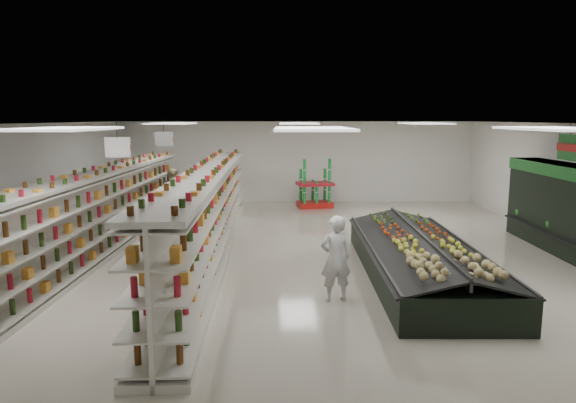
{
  "coord_description": "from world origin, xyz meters",
  "views": [
    {
      "loc": [
        -0.45,
        -12.35,
        3.33
      ],
      "look_at": [
        -0.36,
        0.74,
        1.2
      ],
      "focal_mm": 32.0,
      "sensor_mm": 36.0,
      "label": 1
    }
  ],
  "objects_px": {
    "soda_endcap": "(315,186)",
    "gondola_center": "(210,218)",
    "shopper_main": "(336,258)",
    "gondola_left": "(106,213)",
    "produce_island": "(420,257)",
    "shopper_background": "(174,195)"
  },
  "relations": [
    {
      "from": "soda_endcap",
      "to": "gondola_center",
      "type": "bearing_deg",
      "value": -112.39
    },
    {
      "from": "shopper_main",
      "to": "gondola_left",
      "type": "bearing_deg",
      "value": -47.42
    },
    {
      "from": "gondola_center",
      "to": "soda_endcap",
      "type": "distance_m",
      "value": 7.68
    },
    {
      "from": "produce_island",
      "to": "gondola_left",
      "type": "bearing_deg",
      "value": 162.43
    },
    {
      "from": "shopper_main",
      "to": "shopper_background",
      "type": "distance_m",
      "value": 8.8
    },
    {
      "from": "soda_endcap",
      "to": "shopper_background",
      "type": "xyz_separation_m",
      "value": [
        -4.75,
        -2.49,
        0.05
      ]
    },
    {
      "from": "gondola_left",
      "to": "shopper_main",
      "type": "xyz_separation_m",
      "value": [
        5.48,
        -3.81,
        -0.13
      ]
    },
    {
      "from": "shopper_background",
      "to": "shopper_main",
      "type": "bearing_deg",
      "value": -153.34
    },
    {
      "from": "soda_endcap",
      "to": "shopper_background",
      "type": "relative_size",
      "value": 0.98
    },
    {
      "from": "gondola_left",
      "to": "shopper_main",
      "type": "distance_m",
      "value": 6.68
    },
    {
      "from": "produce_island",
      "to": "soda_endcap",
      "type": "distance_m",
      "value": 8.75
    },
    {
      "from": "produce_island",
      "to": "shopper_background",
      "type": "bearing_deg",
      "value": 136.79
    },
    {
      "from": "gondola_left",
      "to": "shopper_background",
      "type": "distance_m",
      "value": 3.85
    },
    {
      "from": "gondola_center",
      "to": "produce_island",
      "type": "xyz_separation_m",
      "value": [
        4.64,
        -1.47,
        -0.56
      ]
    },
    {
      "from": "shopper_background",
      "to": "gondola_left",
      "type": "bearing_deg",
      "value": 161.43
    },
    {
      "from": "soda_endcap",
      "to": "shopper_main",
      "type": "height_order",
      "value": "soda_endcap"
    },
    {
      "from": "gondola_left",
      "to": "shopper_main",
      "type": "relative_size",
      "value": 7.32
    },
    {
      "from": "gondola_center",
      "to": "shopper_main",
      "type": "relative_size",
      "value": 7.73
    },
    {
      "from": "gondola_left",
      "to": "produce_island",
      "type": "relative_size",
      "value": 1.85
    },
    {
      "from": "shopper_main",
      "to": "gondola_center",
      "type": "bearing_deg",
      "value": -59.8
    },
    {
      "from": "produce_island",
      "to": "shopper_background",
      "type": "relative_size",
      "value": 3.69
    },
    {
      "from": "gondola_left",
      "to": "shopper_main",
      "type": "height_order",
      "value": "gondola_left"
    }
  ]
}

